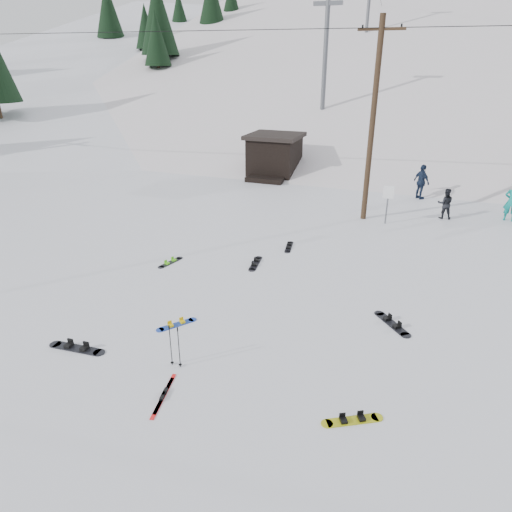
% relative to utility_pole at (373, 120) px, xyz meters
% --- Properties ---
extents(ground, '(200.00, 200.00, 0.00)m').
position_rel_utility_pole_xyz_m(ground, '(-2.00, -14.00, -4.68)').
color(ground, white).
rests_on(ground, ground).
extents(ski_slope, '(60.00, 85.24, 65.97)m').
position_rel_utility_pole_xyz_m(ski_slope, '(-2.00, 41.00, -16.68)').
color(ski_slope, silver).
rests_on(ski_slope, ground).
extents(ridge_left, '(47.54, 95.03, 58.38)m').
position_rel_utility_pole_xyz_m(ridge_left, '(-38.00, 34.00, -15.68)').
color(ridge_left, white).
rests_on(ridge_left, ground).
extents(treeline_left, '(20.00, 64.00, 10.00)m').
position_rel_utility_pole_xyz_m(treeline_left, '(-36.00, 26.00, -4.68)').
color(treeline_left, black).
rests_on(treeline_left, ground).
extents(treeline_crest, '(50.00, 6.00, 10.00)m').
position_rel_utility_pole_xyz_m(treeline_crest, '(-2.00, 72.00, -4.68)').
color(treeline_crest, black).
rests_on(treeline_crest, ski_slope).
extents(utility_pole, '(2.00, 0.26, 9.00)m').
position_rel_utility_pole_xyz_m(utility_pole, '(0.00, 0.00, 0.00)').
color(utility_pole, '#3A2819').
rests_on(utility_pole, ground).
extents(trail_sign, '(0.50, 0.09, 1.85)m').
position_rel_utility_pole_xyz_m(trail_sign, '(1.10, -0.42, -3.41)').
color(trail_sign, '#595B60').
rests_on(trail_sign, ground).
extents(lift_hut, '(3.40, 4.10, 2.75)m').
position_rel_utility_pole_xyz_m(lift_hut, '(-7.00, 6.94, -3.32)').
color(lift_hut, black).
rests_on(lift_hut, ground).
extents(lift_tower_near, '(2.20, 0.36, 8.00)m').
position_rel_utility_pole_xyz_m(lift_tower_near, '(-6.00, 16.00, 3.18)').
color(lift_tower_near, '#595B60').
rests_on(lift_tower_near, ski_slope).
extents(hero_snowboard, '(0.85, 1.08, 0.09)m').
position_rel_utility_pole_xyz_m(hero_snowboard, '(-3.66, -11.93, -4.66)').
color(hero_snowboard, '#1C41BB').
rests_on(hero_snowboard, ground).
extents(hero_skis, '(0.42, 1.57, 0.08)m').
position_rel_utility_pole_xyz_m(hero_skis, '(-2.38, -14.75, -4.66)').
color(hero_skis, red).
rests_on(hero_skis, ground).
extents(ski_poles, '(0.32, 0.09, 1.17)m').
position_rel_utility_pole_xyz_m(ski_poles, '(-2.69, -13.63, -4.08)').
color(ski_poles, black).
rests_on(ski_poles, ground).
extents(board_scatter_a, '(1.69, 0.42, 0.12)m').
position_rel_utility_pole_xyz_m(board_scatter_a, '(-5.58, -13.95, -4.65)').
color(board_scatter_a, black).
rests_on(board_scatter_a, ground).
extents(board_scatter_b, '(0.43, 1.44, 0.10)m').
position_rel_utility_pole_xyz_m(board_scatter_b, '(-3.04, -7.00, -4.65)').
color(board_scatter_b, black).
rests_on(board_scatter_b, ground).
extents(board_scatter_c, '(0.47, 1.25, 0.09)m').
position_rel_utility_pole_xyz_m(board_scatter_c, '(-6.15, -8.07, -4.66)').
color(board_scatter_c, black).
rests_on(board_scatter_c, ground).
extents(board_scatter_d, '(1.16, 1.28, 0.11)m').
position_rel_utility_pole_xyz_m(board_scatter_d, '(2.30, -9.62, -4.65)').
color(board_scatter_d, black).
rests_on(board_scatter_d, ground).
extents(board_scatter_e, '(1.25, 0.84, 0.10)m').
position_rel_utility_pole_xyz_m(board_scatter_e, '(1.88, -14.00, -4.66)').
color(board_scatter_e, '#C1C515').
rests_on(board_scatter_e, ground).
extents(board_scatter_f, '(0.42, 1.29, 0.09)m').
position_rel_utility_pole_xyz_m(board_scatter_f, '(-2.33, -4.93, -4.66)').
color(board_scatter_f, black).
rests_on(board_scatter_f, ground).
extents(skier_teal, '(0.75, 0.54, 1.91)m').
position_rel_utility_pole_xyz_m(skier_teal, '(6.65, 2.18, -3.72)').
color(skier_teal, '#0C7B75').
rests_on(skier_teal, ground).
extents(skier_dark, '(0.81, 0.67, 1.51)m').
position_rel_utility_pole_xyz_m(skier_dark, '(3.69, 1.40, -3.93)').
color(skier_dark, black).
rests_on(skier_dark, ground).
extents(skier_navy, '(1.12, 1.14, 1.93)m').
position_rel_utility_pole_xyz_m(skier_navy, '(2.43, 4.62, -3.72)').
color(skier_navy, '#17223A').
rests_on(skier_navy, ground).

